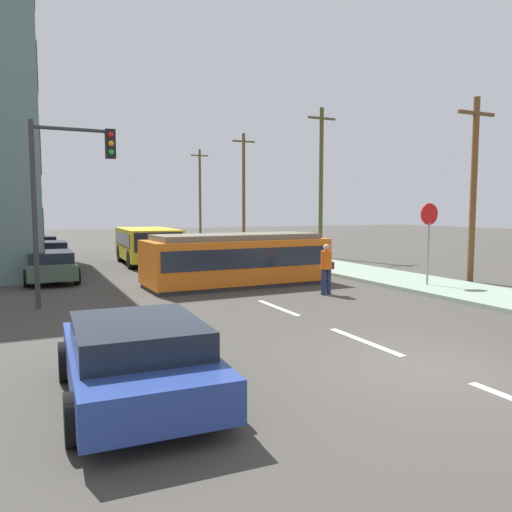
# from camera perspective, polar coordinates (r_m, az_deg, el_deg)

# --- Properties ---
(ground_plane) EXTENTS (120.00, 120.00, 0.00)m
(ground_plane) POSITION_cam_1_polar(r_m,az_deg,el_deg) (17.77, -3.41, -3.70)
(ground_plane) COLOR #413E38
(sidewalk_curb_right) EXTENTS (3.20, 36.00, 0.14)m
(sidewalk_curb_right) POSITION_cam_1_polar(r_m,az_deg,el_deg) (18.26, 21.89, -3.60)
(sidewalk_curb_right) COLOR gray
(sidewalk_curb_right) RESTS_ON ground
(lane_stripe_1) EXTENTS (0.16, 2.40, 0.01)m
(lane_stripe_1) POSITION_cam_1_polar(r_m,az_deg,el_deg) (10.87, 12.37, -9.58)
(lane_stripe_1) COLOR silver
(lane_stripe_1) RESTS_ON ground
(lane_stripe_2) EXTENTS (0.16, 2.40, 0.01)m
(lane_stripe_2) POSITION_cam_1_polar(r_m,az_deg,el_deg) (14.17, 2.52, -5.97)
(lane_stripe_2) COLOR silver
(lane_stripe_2) RESTS_ON ground
(lane_stripe_3) EXTENTS (0.16, 2.40, 0.01)m
(lane_stripe_3) POSITION_cam_1_polar(r_m,az_deg,el_deg) (23.82, -9.06, -1.45)
(lane_stripe_3) COLOR silver
(lane_stripe_3) RESTS_ON ground
(lane_stripe_4) EXTENTS (0.16, 2.40, 0.01)m
(lane_stripe_4) POSITION_cam_1_polar(r_m,az_deg,el_deg) (29.61, -12.21, -0.20)
(lane_stripe_4) COLOR silver
(lane_stripe_4) RESTS_ON ground
(streetcar_tram) EXTENTS (6.79, 2.76, 1.91)m
(streetcar_tram) POSITION_cam_1_polar(r_m,az_deg,el_deg) (18.25, -2.24, -0.33)
(streetcar_tram) COLOR orange
(streetcar_tram) RESTS_ON ground
(city_bus) EXTENTS (2.70, 5.76, 1.84)m
(city_bus) POSITION_cam_1_polar(r_m,az_deg,el_deg) (26.07, -12.39, 1.39)
(city_bus) COLOR gold
(city_bus) RESTS_ON ground
(pedestrian_crossing) EXTENTS (0.50, 0.36, 1.67)m
(pedestrian_crossing) POSITION_cam_1_polar(r_m,az_deg,el_deg) (16.39, 8.12, -1.17)
(pedestrian_crossing) COLOR #222B4D
(pedestrian_crossing) RESTS_ON ground
(parked_sedan_near) EXTENTS (2.19, 4.08, 1.19)m
(parked_sedan_near) POSITION_cam_1_polar(r_m,az_deg,el_deg) (7.60, -13.55, -11.27)
(parked_sedan_near) COLOR navy
(parked_sedan_near) RESTS_ON ground
(parked_sedan_mid) EXTENTS (1.96, 4.26, 1.19)m
(parked_sedan_mid) POSITION_cam_1_polar(r_m,az_deg,el_deg) (20.87, -22.55, -1.03)
(parked_sedan_mid) COLOR #405545
(parked_sedan_mid) RESTS_ON ground
(parked_sedan_far) EXTENTS (2.13, 4.38, 1.19)m
(parked_sedan_far) POSITION_cam_1_polar(r_m,az_deg,el_deg) (27.42, -22.76, 0.38)
(parked_sedan_far) COLOR silver
(parked_sedan_far) RESTS_ON ground
(parked_sedan_furthest) EXTENTS (1.95, 4.31, 1.19)m
(parked_sedan_furthest) POSITION_cam_1_polar(r_m,az_deg,el_deg) (33.43, -23.46, 1.16)
(parked_sedan_furthest) COLOR black
(parked_sedan_furthest) RESTS_ON ground
(stop_sign) EXTENTS (0.76, 0.07, 2.88)m
(stop_sign) POSITION_cam_1_polar(r_m,az_deg,el_deg) (18.49, 19.30, 3.20)
(stop_sign) COLOR gray
(stop_sign) RESTS_ON sidewalk_curb_right
(traffic_light_mast) EXTENTS (2.31, 0.33, 5.25)m
(traffic_light_mast) POSITION_cam_1_polar(r_m,az_deg,el_deg) (15.13, -21.00, 8.19)
(traffic_light_mast) COLOR #333333
(traffic_light_mast) RESTS_ON ground
(utility_pole_near) EXTENTS (1.80, 0.24, 7.01)m
(utility_pole_near) POSITION_cam_1_polar(r_m,az_deg,el_deg) (20.76, 23.78, 7.35)
(utility_pole_near) COLOR brown
(utility_pole_near) RESTS_ON ground
(utility_pole_mid) EXTENTS (1.80, 0.24, 8.66)m
(utility_pole_mid) POSITION_cam_1_polar(r_m,az_deg,el_deg) (29.35, 7.50, 8.64)
(utility_pole_mid) COLOR brown
(utility_pole_mid) RESTS_ON ground
(utility_pole_far) EXTENTS (1.80, 0.24, 8.55)m
(utility_pole_far) POSITION_cam_1_polar(r_m,az_deg,el_deg) (37.93, -1.42, 7.83)
(utility_pole_far) COLOR brown
(utility_pole_far) RESTS_ON ground
(utility_pole_distant) EXTENTS (1.80, 0.24, 8.82)m
(utility_pole_distant) POSITION_cam_1_polar(r_m,az_deg,el_deg) (50.34, -6.47, 7.32)
(utility_pole_distant) COLOR brown
(utility_pole_distant) RESTS_ON ground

